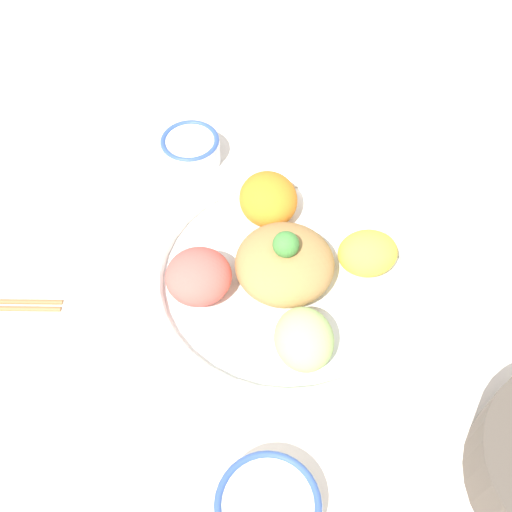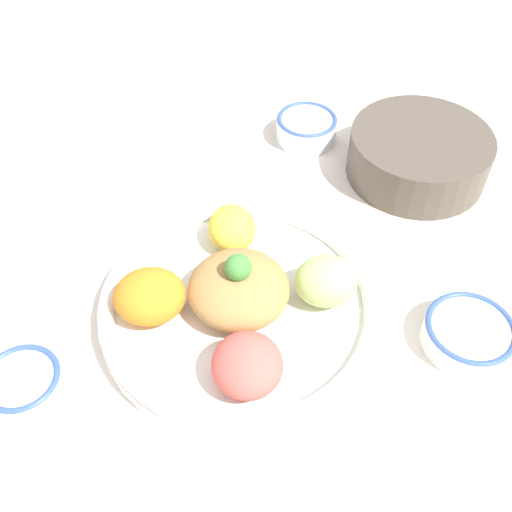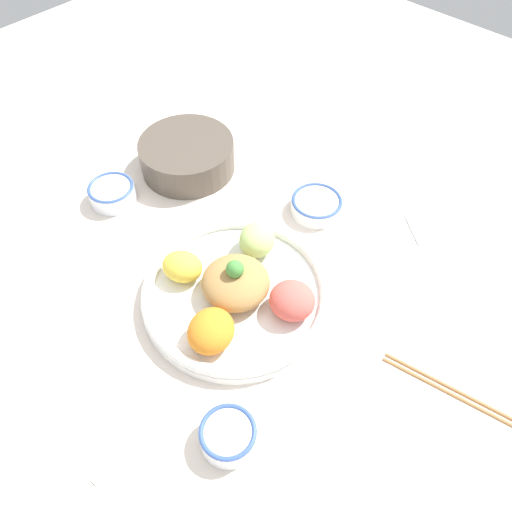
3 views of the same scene
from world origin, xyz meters
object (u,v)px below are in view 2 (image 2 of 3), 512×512
object	(u,v)px
salad_platter	(238,301)
sauce_bowl_dark	(468,333)
serving_spoon_extra	(10,302)
rice_bowl_blue	(306,127)
sauce_bowl_red	(24,385)
side_serving_bowl	(419,152)

from	to	relation	value
salad_platter	sauce_bowl_dark	size ratio (longest dim) A/B	3.22
salad_platter	sauce_bowl_dark	world-z (taller)	salad_platter
serving_spoon_extra	salad_platter	bearing A→B (deg)	-174.30
rice_bowl_blue	salad_platter	bearing A→B (deg)	-0.16
sauce_bowl_red	side_serving_bowl	bearing A→B (deg)	143.43
side_serving_bowl	serving_spoon_extra	xyz separation A→B (m)	(0.39, -0.46, -0.04)
sauce_bowl_dark	serving_spoon_extra	size ratio (longest dim) A/B	0.79
sauce_bowl_red	side_serving_bowl	size ratio (longest dim) A/B	0.41
salad_platter	sauce_bowl_red	xyz separation A→B (m)	(0.17, -0.19, -0.00)
sauce_bowl_red	serving_spoon_extra	distance (m)	0.14
serving_spoon_extra	side_serving_bowl	bearing A→B (deg)	-146.31
rice_bowl_blue	side_serving_bowl	xyz separation A→B (m)	(0.04, 0.18, 0.02)
salad_platter	serving_spoon_extra	size ratio (longest dim) A/B	2.54
serving_spoon_extra	rice_bowl_blue	bearing A→B (deg)	-129.89
side_serving_bowl	salad_platter	bearing A→B (deg)	-28.59
sauce_bowl_dark	side_serving_bowl	distance (m)	0.31
salad_platter	sauce_bowl_red	bearing A→B (deg)	-48.38
sauce_bowl_red	rice_bowl_blue	world-z (taller)	same
sauce_bowl_dark	side_serving_bowl	size ratio (longest dim) A/B	0.51
sauce_bowl_dark	side_serving_bowl	bearing A→B (deg)	-163.06
rice_bowl_blue	side_serving_bowl	world-z (taller)	side_serving_bowl
salad_platter	side_serving_bowl	xyz separation A→B (m)	(-0.33, 0.18, 0.01)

